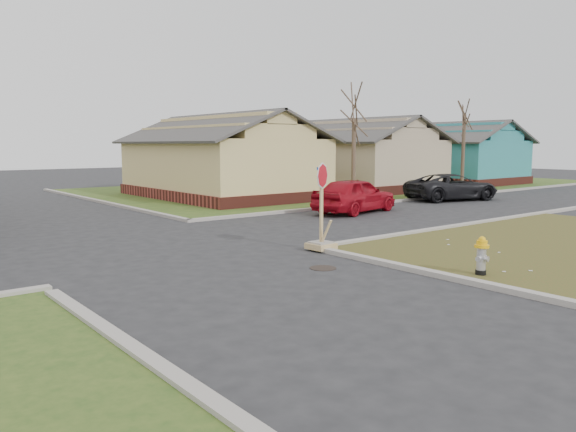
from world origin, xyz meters
TOP-DOWN VIEW (x-y plane):
  - ground at (0.00, 0.00)m, footprint 120.00×120.00m
  - verge_far_right at (22.00, 18.00)m, footprint 37.00×19.00m
  - curbs at (0.00, 5.00)m, footprint 80.00×40.00m
  - manhole at (2.20, -0.50)m, footprint 0.64×0.64m
  - side_house_yellow at (10.00, 16.50)m, footprint 7.60×11.60m
  - side_house_tan at (20.00, 16.50)m, footprint 7.60×11.60m
  - side_house_teal at (30.00, 16.50)m, footprint 7.60×11.60m
  - tree_mid_right at (14.00, 10.20)m, footprint 0.22×0.22m
  - tree_far_right at (24.00, 10.50)m, footprint 0.22×0.22m
  - fire_hydrant at (4.37, -3.34)m, footprint 0.32×0.32m
  - stop_sign at (3.68, 1.20)m, footprint 0.68×0.67m
  - red_sedan at (10.67, 6.81)m, footprint 4.73×2.60m
  - dark_pickup at (18.65, 7.49)m, footprint 5.46×3.57m

SIDE VIEW (x-z plane):
  - ground at x=0.00m, z-range 0.00..0.00m
  - curbs at x=0.00m, z-range -0.06..0.06m
  - manhole at x=2.20m, z-range 0.00..0.01m
  - verge_far_right at x=22.00m, z-range 0.00..0.05m
  - fire_hydrant at x=4.37m, z-range 0.09..0.96m
  - stop_sign at x=3.68m, z-range -0.63..1.77m
  - dark_pickup at x=18.65m, z-range 0.00..1.40m
  - red_sedan at x=10.67m, z-range 0.00..1.52m
  - tree_mid_right at x=14.00m, z-range 0.05..4.25m
  - side_house_yellow at x=10.00m, z-range -0.16..4.54m
  - side_house_tan at x=20.00m, z-range -0.16..4.54m
  - side_house_teal at x=30.00m, z-range -0.16..4.54m
  - tree_far_right at x=24.00m, z-range 0.05..4.81m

